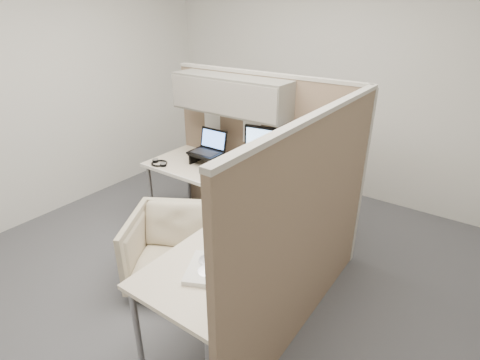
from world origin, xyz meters
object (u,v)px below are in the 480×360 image
Objects in this scene: desk at (234,204)px; monitor_left at (267,148)px; office_chair at (173,246)px; keyboard at (261,193)px.

monitor_left is (-0.03, 0.56, 0.32)m from desk.
monitor_left is at bearing 42.09° from office_chair.
monitor_left reaches higher than office_chair.
keyboard is at bearing -73.27° from monitor_left.
monitor_left is 0.99× the size of keyboard.
office_chair is at bearing -130.07° from desk.
desk is at bearing 19.64° from office_chair.
desk is 4.25× the size of keyboard.
office_chair is (-0.34, -0.40, -0.33)m from desk.
monitor_left reaches higher than desk.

